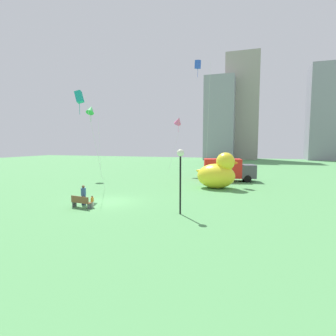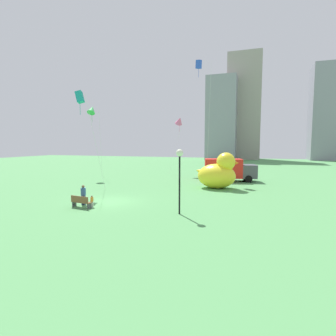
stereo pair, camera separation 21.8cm
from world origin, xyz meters
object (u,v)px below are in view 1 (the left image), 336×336
Objects in this scene: giant_inflatable_duck at (218,173)px; kite_green at (91,110)px; person_adult at (83,194)px; kite_blue at (198,65)px; box_truck at (228,170)px; kite_pink at (178,121)px; lamppost at (180,164)px; person_child at (92,201)px; park_bench at (81,202)px; kite_teal at (79,97)px.

kite_green is at bearing 168.02° from giant_inflatable_duck.
kite_blue is (5.18, 18.78, 14.48)m from person_adult.
kite_pink is at bearing 147.63° from box_truck.
lamppost is 22.56m from kite_blue.
person_child is at bearing -102.13° from kite_blue.
person_child is at bearing -91.31° from kite_pink.
person_adult is at bearing 113.52° from park_bench.
kite_teal is at bearing -138.61° from box_truck.
kite_teal is at bearing -155.06° from giant_inflatable_duck.
person_adult is 8.28m from lamppost.
kite_pink reaches higher than person_adult.
giant_inflatable_duck is 0.47× the size of kite_teal.
kite_blue is at bearing 56.76° from kite_teal.
person_adult is at bearing -53.07° from kite_teal.
giant_inflatable_duck is (9.00, 11.02, 0.78)m from person_adult.
kite_pink is (10.78, 7.09, -1.23)m from kite_green.
kite_green is at bearing -146.66° from kite_pink.
person_child is at bearing -124.80° from giant_inflatable_duck.
person_child is 0.06× the size of kite_blue.
person_adult is 24.27m from kite_blue.
kite_pink reaches higher than lamppost.
kite_blue is (-2.68, 18.97, 11.90)m from lamppost.
kite_teal is 1.10× the size of kite_pink.
person_adult is 0.17× the size of kite_pink.
box_truck is 11.73m from kite_pink.
lamppost is 0.43× the size of kite_green.
kite_teal is 17.48m from kite_blue.
kite_pink is (1.57, 21.98, 7.44)m from person_adult.
kite_pink reaches higher than park_bench.
kite_teal is (-13.41, -11.82, 7.85)m from box_truck.
kite_blue is (4.82, 19.60, 14.87)m from park_bench.
kite_teal reaches higher than person_adult.
kite_green is at bearing 138.54° from lamppost.
park_bench is 20.51m from kite_green.
park_bench is at bearing -149.36° from person_child.
kite_teal is (-11.67, 5.26, 5.86)m from lamppost.
person_adult is 1.19m from person_child.
box_truck is at bearing 84.18° from lamppost.
kite_blue reaches higher than park_bench.
kite_green reaches higher than box_truck.
giant_inflatable_duck is 0.45× the size of kite_green.
giant_inflatable_duck is at bearing -11.98° from kite_green.
person_adult is 14.25m from giant_inflatable_duck.
kite_blue reaches higher than person_adult.
box_truck is at bearing -32.37° from kite_pink.
person_adult is at bearing 178.60° from lamppost.
kite_green reaches higher than kite_pink.
kite_green is (-18.21, 3.87, 7.89)m from giant_inflatable_duck.
kite_pink is (-6.30, 22.17, 4.86)m from lamppost.
park_bench is 0.37× the size of giant_inflatable_duck.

